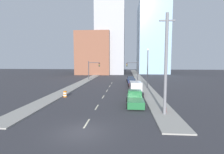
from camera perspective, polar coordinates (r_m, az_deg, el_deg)
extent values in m
plane|color=#333338|center=(15.30, -9.98, -17.29)|extent=(200.00, 200.00, 0.00)
cube|color=gray|center=(60.03, -6.55, -0.13)|extent=(2.72, 89.96, 0.13)
cube|color=gray|center=(59.07, 8.65, -0.24)|extent=(2.72, 89.96, 0.13)
cube|color=beige|center=(17.11, -8.25, -14.74)|extent=(0.16, 2.40, 0.01)
cube|color=beige|center=(22.45, -4.99, -9.77)|extent=(0.16, 2.40, 0.01)
cube|color=beige|center=(28.45, -2.90, -6.48)|extent=(0.16, 2.40, 0.01)
cube|color=beige|center=(34.05, -1.65, -4.49)|extent=(0.16, 2.40, 0.01)
cube|color=beige|center=(39.78, -0.75, -3.04)|extent=(0.16, 2.40, 0.01)
cube|color=beige|center=(45.49, -0.08, -1.96)|extent=(0.16, 2.40, 0.01)
cube|color=brown|center=(77.16, -5.60, 7.61)|extent=(14.00, 16.00, 17.58)
cube|color=#99999E|center=(80.73, -0.31, 12.08)|extent=(12.00, 20.00, 30.34)
cube|color=#8CADC6|center=(85.36, 12.95, 12.01)|extent=(13.00, 20.00, 31.60)
cylinder|color=#38383D|center=(52.23, -7.62, 2.05)|extent=(0.24, 0.24, 5.62)
cylinder|color=#38383D|center=(51.83, -5.93, 4.71)|extent=(3.19, 0.16, 0.16)
cube|color=black|center=(51.58, -4.17, 4.02)|extent=(0.34, 0.32, 1.10)
cylinder|color=#4C0C0C|center=(51.40, -4.21, 4.39)|extent=(0.22, 0.04, 0.22)
cylinder|color=yellow|center=(51.41, -4.20, 4.01)|extent=(0.22, 0.04, 0.22)
cylinder|color=#0C3F14|center=(51.42, -4.20, 3.63)|extent=(0.22, 0.04, 0.22)
cylinder|color=#38383D|center=(51.18, 8.45, 1.97)|extent=(0.24, 0.24, 5.62)
cylinder|color=#38383D|center=(51.01, 6.70, 4.69)|extent=(3.19, 0.16, 0.16)
cube|color=black|center=(50.99, 4.89, 4.00)|extent=(0.34, 0.32, 1.10)
cylinder|color=#4C0C0C|center=(50.81, 4.90, 4.37)|extent=(0.22, 0.04, 0.22)
cylinder|color=yellow|center=(50.82, 4.89, 3.99)|extent=(0.22, 0.04, 0.22)
cylinder|color=#0C3F14|center=(50.83, 4.89, 3.61)|extent=(0.22, 0.04, 0.22)
cylinder|color=slate|center=(19.19, 17.18, 3.68)|extent=(0.32, 0.32, 10.76)
cube|color=slate|center=(19.60, 17.58, 17.18)|extent=(1.60, 0.14, 0.14)
cylinder|color=orange|center=(29.32, -15.05, -6.12)|extent=(0.56, 0.56, 0.19)
cylinder|color=white|center=(29.28, -15.06, -5.76)|extent=(0.56, 0.56, 0.19)
cylinder|color=orange|center=(29.25, -15.07, -5.40)|extent=(0.56, 0.56, 0.19)
cylinder|color=white|center=(29.21, -15.08, -5.03)|extent=(0.56, 0.56, 0.19)
cylinder|color=orange|center=(29.18, -15.09, -4.66)|extent=(0.56, 0.56, 0.19)
cylinder|color=#4C4C51|center=(36.99, 11.52, 2.32)|extent=(0.20, 0.20, 7.86)
sphere|color=white|center=(37.00, 11.65, 8.75)|extent=(0.44, 0.44, 0.44)
cylinder|color=red|center=(20.71, 16.93, -10.38)|extent=(0.26, 0.26, 0.65)
sphere|color=red|center=(20.61, 16.96, -9.32)|extent=(0.23, 0.23, 0.23)
cube|color=#1E6033|center=(23.37, 7.50, -7.69)|extent=(2.04, 5.60, 0.84)
cube|color=#1E6033|center=(24.01, 7.43, -5.29)|extent=(1.79, 1.68, 0.83)
cylinder|color=black|center=(25.09, 4.88, -7.40)|extent=(0.22, 0.63, 0.63)
cylinder|color=black|center=(25.19, 9.69, -7.41)|extent=(0.22, 0.63, 0.63)
cylinder|color=black|center=(21.72, 4.93, -9.44)|extent=(0.22, 0.63, 0.63)
cylinder|color=black|center=(21.84, 10.51, -9.43)|extent=(0.22, 0.63, 0.63)
cube|color=black|center=(30.68, 7.64, -4.74)|extent=(2.32, 5.56, 0.60)
cube|color=silver|center=(30.25, 7.71, -2.93)|extent=(1.98, 3.47, 1.45)
cylinder|color=black|center=(32.29, 5.44, -4.47)|extent=(0.25, 0.67, 0.67)
cylinder|color=black|center=(32.49, 9.23, -4.45)|extent=(0.25, 0.67, 0.67)
cylinder|color=black|center=(28.96, 5.84, -5.63)|extent=(0.25, 0.67, 0.67)
cylinder|color=black|center=(29.18, 10.07, -5.60)|extent=(0.25, 0.67, 0.67)
cube|color=maroon|center=(36.79, 7.10, -2.93)|extent=(2.09, 4.67, 0.70)
cube|color=#1E2838|center=(36.70, 7.11, -1.89)|extent=(1.72, 2.15, 0.65)
cylinder|color=black|center=(38.14, 5.46, -2.91)|extent=(0.26, 0.70, 0.69)
cylinder|color=black|center=(38.32, 8.29, -2.90)|extent=(0.26, 0.70, 0.69)
cylinder|color=black|center=(35.34, 5.80, -3.58)|extent=(0.26, 0.70, 0.69)
cylinder|color=black|center=(35.54, 8.85, -3.57)|extent=(0.26, 0.70, 0.69)
cube|color=navy|center=(42.07, 6.54, -1.89)|extent=(1.77, 4.76, 0.70)
cube|color=#1E2838|center=(41.99, 6.55, -0.99)|extent=(1.56, 2.14, 0.63)
cylinder|color=black|center=(43.53, 5.27, -1.89)|extent=(0.22, 0.65, 0.65)
cylinder|color=black|center=(43.60, 7.68, -1.91)|extent=(0.22, 0.65, 0.65)
cylinder|color=black|center=(40.61, 5.32, -2.43)|extent=(0.22, 0.65, 0.65)
cylinder|color=black|center=(40.68, 7.91, -2.44)|extent=(0.22, 0.65, 0.65)
cube|color=#141E47|center=(47.88, 6.06, -0.99)|extent=(2.01, 4.57, 0.70)
cube|color=#1E2838|center=(47.81, 6.07, -0.20)|extent=(1.68, 2.09, 0.63)
cylinder|color=black|center=(49.23, 4.86, -1.05)|extent=(0.25, 0.63, 0.62)
cylinder|color=black|center=(49.36, 7.03, -1.06)|extent=(0.25, 0.63, 0.62)
cylinder|color=black|center=(46.47, 5.04, -1.44)|extent=(0.25, 0.63, 0.62)
cylinder|color=black|center=(46.61, 7.33, -1.45)|extent=(0.25, 0.63, 0.62)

